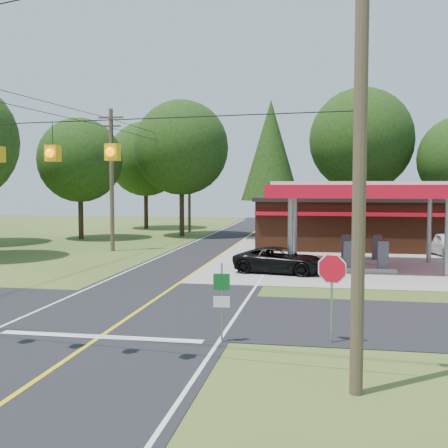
% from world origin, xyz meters
% --- Properties ---
extents(ground, '(120.00, 120.00, 0.00)m').
position_xyz_m(ground, '(0.00, 0.00, 0.00)').
color(ground, '#37531D').
rests_on(ground, ground).
extents(main_highway, '(8.00, 120.00, 0.02)m').
position_xyz_m(main_highway, '(0.00, 0.00, 0.01)').
color(main_highway, black).
rests_on(main_highway, ground).
extents(cross_road, '(70.00, 7.00, 0.02)m').
position_xyz_m(cross_road, '(0.00, 0.00, 0.01)').
color(cross_road, black).
rests_on(cross_road, ground).
extents(lane_center_yellow, '(0.15, 110.00, 0.00)m').
position_xyz_m(lane_center_yellow, '(0.00, 0.00, 0.03)').
color(lane_center_yellow, yellow).
rests_on(lane_center_yellow, main_highway).
extents(gas_canopy, '(10.60, 7.40, 4.88)m').
position_xyz_m(gas_canopy, '(9.00, 13.00, 4.27)').
color(gas_canopy, gray).
rests_on(gas_canopy, ground).
extents(convenience_store, '(16.40, 7.55, 3.80)m').
position_xyz_m(convenience_store, '(10.00, 22.98, 1.92)').
color(convenience_store, '#522A17').
rests_on(convenience_store, ground).
extents(utility_pole_near_right, '(1.80, 0.30, 11.50)m').
position_xyz_m(utility_pole_near_right, '(7.50, -7.00, 5.96)').
color(utility_pole_near_right, '#473828').
rests_on(utility_pole_near_right, ground).
extents(utility_pole_far_left, '(1.80, 0.30, 10.00)m').
position_xyz_m(utility_pole_far_left, '(-8.00, 18.00, 5.20)').
color(utility_pole_far_left, '#473828').
rests_on(utility_pole_far_left, ground).
extents(utility_pole_north, '(0.30, 0.30, 9.50)m').
position_xyz_m(utility_pole_north, '(-6.50, 35.00, 4.75)').
color(utility_pole_north, '#473828').
rests_on(utility_pole_north, ground).
extents(overhead_beacons, '(17.04, 2.04, 1.03)m').
position_xyz_m(overhead_beacons, '(-1.00, -6.00, 6.21)').
color(overhead_beacons, black).
rests_on(overhead_beacons, ground).
extents(treeline_backdrop, '(70.27, 51.59, 13.30)m').
position_xyz_m(treeline_backdrop, '(0.82, 24.01, 7.49)').
color(treeline_backdrop, '#332316').
rests_on(treeline_backdrop, ground).
extents(suv_car, '(5.71, 5.71, 1.36)m').
position_xyz_m(suv_car, '(4.50, 10.00, 0.68)').
color(suv_car, black).
rests_on(suv_car, ground).
extents(sedan_car, '(5.57, 5.57, 1.55)m').
position_xyz_m(sedan_car, '(14.80, 19.17, 0.78)').
color(sedan_car, white).
rests_on(sedan_car, ground).
extents(octagonal_stop_sign, '(0.88, 0.37, 2.70)m').
position_xyz_m(octagonal_stop_sign, '(7.00, -3.01, 2.03)').
color(octagonal_stop_sign, gray).
rests_on(octagonal_stop_sign, ground).
extents(route_sign_post, '(0.49, 0.11, 2.38)m').
position_xyz_m(route_sign_post, '(3.80, -3.52, 1.43)').
color(route_sign_post, gray).
rests_on(route_sign_post, ground).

